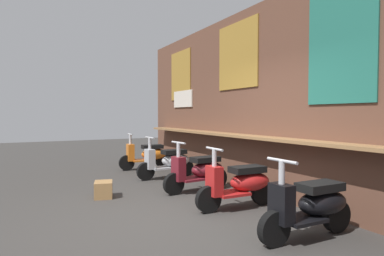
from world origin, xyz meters
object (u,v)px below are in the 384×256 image
Objects in this scene: scooter_silver at (169,161)px; scooter_black at (312,205)px; scooter_orange at (148,155)px; scooter_maroon at (200,171)px; scooter_red at (241,183)px; merchandise_crate at (103,190)px.

scooter_black is at bearing 88.69° from scooter_silver.
scooter_orange and scooter_maroon have the same top height.
scooter_orange is 2.84m from scooter_maroon.
scooter_orange and scooter_red have the same top height.
scooter_silver is 1.00× the size of scooter_red.
scooter_orange and scooter_black have the same top height.
scooter_silver is 2.07m from merchandise_crate.
scooter_black is at bearing 85.47° from scooter_maroon.
scooter_silver and scooter_red have the same top height.
scooter_red is 1.40m from scooter_black.
scooter_silver is 1.00× the size of scooter_black.
scooter_silver is 1.00× the size of scooter_maroon.
scooter_orange is 1.00× the size of scooter_silver.
scooter_silver and scooter_maroon have the same top height.
merchandise_crate is (2.47, -1.75, -0.25)m from scooter_orange.
scooter_orange is at bearing 144.65° from merchandise_crate.
merchandise_crate is at bearing -16.44° from scooter_maroon.
scooter_maroon is 2.69m from scooter_black.
scooter_maroon reaches higher than merchandise_crate.
scooter_silver is at bearing 121.55° from merchandise_crate.
scooter_red is at bearing 85.48° from scooter_maroon.
scooter_orange is 3.72× the size of merchandise_crate.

